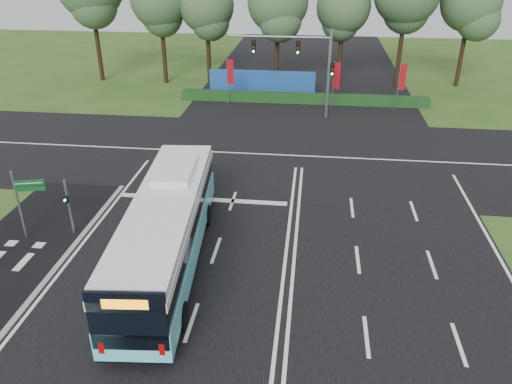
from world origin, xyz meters
TOP-DOWN VIEW (x-y plane):
  - ground at (0.00, 0.00)m, footprint 120.00×120.00m
  - road_main at (0.00, 0.00)m, footprint 20.00×120.00m
  - road_cross at (0.00, 12.00)m, footprint 120.00×14.00m
  - kerb_strip at (-10.10, -3.00)m, footprint 0.25×18.00m
  - city_bus at (-5.15, -1.36)m, footprint 3.70×12.89m
  - pedestrian_signal at (-10.63, 0.64)m, footprint 0.24×0.40m
  - street_sign at (-12.45, 0.10)m, footprint 1.38×0.42m
  - banner_flag_left at (-6.45, 23.35)m, footprint 0.57×0.23m
  - banner_flag_mid at (2.69, 22.83)m, footprint 0.57×0.28m
  - banner_flag_right at (8.09, 22.98)m, footprint 0.60×0.20m
  - traffic_light_gantry at (0.21, 20.50)m, footprint 8.41×0.28m
  - hedge at (0.00, 24.50)m, footprint 22.00×1.20m
  - blue_hoarding at (-4.00, 27.00)m, footprint 10.00×0.30m

SIDE VIEW (x-z plane):
  - ground at x=0.00m, z-range 0.00..0.00m
  - road_main at x=0.00m, z-range 0.00..0.04m
  - road_cross at x=0.00m, z-range 0.00..0.05m
  - kerb_strip at x=-10.10m, z-range 0.00..0.12m
  - hedge at x=0.00m, z-range 0.00..0.80m
  - blue_hoarding at x=-4.00m, z-range 0.00..2.20m
  - pedestrian_signal at x=-10.63m, z-range 0.14..3.12m
  - city_bus at x=-5.15m, z-range 0.01..3.66m
  - street_sign at x=-12.45m, z-range 0.50..4.11m
  - banner_flag_left at x=-6.45m, z-range 0.64..4.68m
  - banner_flag_right at x=8.09m, z-range 0.64..4.77m
  - banner_flag_mid at x=2.69m, z-range 0.64..4.77m
  - traffic_light_gantry at x=0.21m, z-range 1.16..8.16m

